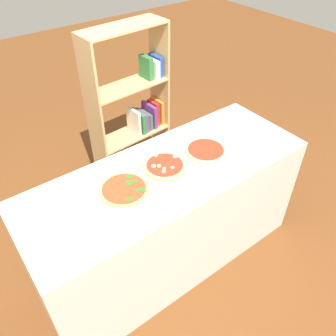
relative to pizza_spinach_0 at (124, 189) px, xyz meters
The scene contains 7 objects.
ground_plane 0.98m from the pizza_spinach_0, ahead, with size 12.00×12.00×0.00m, color brown.
counter 0.57m from the pizza_spinach_0, ahead, with size 2.01×0.73×0.91m, color beige.
parchment_paper 0.33m from the pizza_spinach_0, ahead, with size 1.83×0.45×0.00m, color beige.
pizza_spinach_0 is the anchor object (origin of this frame).
pizza_mushroom_1 0.33m from the pizza_spinach_0, ahead, with size 0.29×0.29×0.03m.
pizza_plain_2 0.66m from the pizza_spinach_0, ahead, with size 0.29×0.29×0.02m.
bookshelf 1.30m from the pizza_spinach_0, 53.78° to the left, with size 0.76×0.32×1.52m.
Camera 1 is at (-1.03, -1.38, 2.38)m, focal length 36.53 mm.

